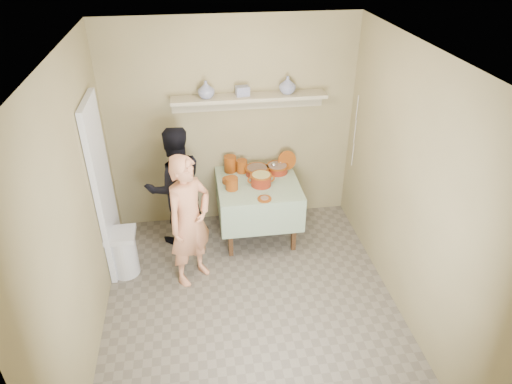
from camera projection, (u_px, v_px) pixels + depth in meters
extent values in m
plane|color=#6A6153|center=(252.00, 308.00, 4.74)|extent=(3.50, 3.50, 0.00)
cube|color=silver|center=(104.00, 190.00, 4.84)|extent=(0.06, 0.70, 2.00)
cylinder|color=#74310D|center=(230.00, 164.00, 5.64)|extent=(0.15, 0.15, 0.20)
cylinder|color=#74310D|center=(242.00, 166.00, 5.63)|extent=(0.13, 0.13, 0.16)
cylinder|color=#74310D|center=(232.00, 183.00, 5.28)|extent=(0.15, 0.15, 0.15)
cylinder|color=#74310D|center=(229.00, 181.00, 5.44)|extent=(0.17, 0.17, 0.05)
cylinder|color=#74310D|center=(287.00, 160.00, 5.68)|extent=(0.26, 0.14, 0.24)
imported|color=navy|center=(288.00, 85.00, 5.25)|extent=(0.22, 0.22, 0.20)
imported|color=navy|center=(206.00, 89.00, 5.12)|extent=(0.24, 0.24, 0.20)
cube|color=navy|center=(242.00, 91.00, 5.21)|extent=(0.17, 0.13, 0.11)
imported|color=tan|center=(190.00, 221.00, 4.77)|extent=(0.66, 0.64, 1.51)
imported|color=black|center=(176.00, 187.00, 5.38)|extent=(0.86, 0.75, 1.50)
cube|color=#93875A|center=(232.00, 126.00, 5.55)|extent=(3.00, 0.02, 2.60)
cube|color=#93875A|center=(294.00, 370.00, 2.58)|extent=(3.00, 0.02, 2.60)
cube|color=#93875A|center=(76.00, 217.00, 3.88)|extent=(0.02, 3.50, 2.60)
cube|color=#93875A|center=(412.00, 190.00, 4.25)|extent=(0.02, 3.50, 2.60)
cube|color=silver|center=(251.00, 55.00, 3.38)|extent=(3.00, 3.50, 0.02)
cube|color=#4C2D16|center=(230.00, 231.00, 5.30)|extent=(0.05, 0.05, 0.71)
cube|color=#4C2D16|center=(294.00, 225.00, 5.39)|extent=(0.05, 0.05, 0.71)
cube|color=#4C2D16|center=(225.00, 197.00, 5.94)|extent=(0.05, 0.05, 0.71)
cube|color=#4C2D16|center=(282.00, 192.00, 6.04)|extent=(0.05, 0.05, 0.71)
cube|color=#4C2D16|center=(258.00, 184.00, 5.47)|extent=(0.90, 0.90, 0.04)
cube|color=#1F591E|center=(258.00, 182.00, 5.46)|extent=(0.96, 0.96, 0.01)
cube|color=#1F591E|center=(264.00, 220.00, 5.17)|extent=(0.96, 0.01, 0.44)
cube|color=#1F591E|center=(252.00, 178.00, 5.98)|extent=(0.96, 0.01, 0.44)
cube|color=#1F591E|center=(219.00, 201.00, 5.51)|extent=(0.01, 0.96, 0.44)
cube|color=#1F591E|center=(296.00, 195.00, 5.63)|extent=(0.01, 0.96, 0.44)
cylinder|color=maroon|center=(257.00, 171.00, 5.59)|extent=(0.28, 0.28, 0.09)
cylinder|color=#74310D|center=(257.00, 168.00, 5.57)|extent=(0.30, 0.30, 0.01)
cylinder|color=brown|center=(257.00, 169.00, 5.58)|extent=(0.25, 0.25, 0.05)
cylinder|color=maroon|center=(277.00, 169.00, 5.64)|extent=(0.26, 0.26, 0.09)
cylinder|color=#74310D|center=(277.00, 166.00, 5.62)|extent=(0.28, 0.28, 0.01)
cylinder|color=#8C6B54|center=(277.00, 167.00, 5.63)|extent=(0.23, 0.23, 0.05)
cylinder|color=silver|center=(279.00, 164.00, 5.47)|extent=(0.01, 0.22, 0.16)
sphere|color=silver|center=(274.00, 165.00, 5.60)|extent=(0.07, 0.07, 0.07)
cylinder|color=maroon|center=(261.00, 180.00, 5.36)|extent=(0.24, 0.24, 0.14)
cylinder|color=#74310D|center=(261.00, 175.00, 5.33)|extent=(0.25, 0.25, 0.01)
cylinder|color=tan|center=(261.00, 176.00, 5.33)|extent=(0.21, 0.21, 0.05)
torus|color=#74310D|center=(251.00, 180.00, 5.34)|extent=(0.09, 0.02, 0.09)
torus|color=#74310D|center=(271.00, 179.00, 5.37)|extent=(0.09, 0.02, 0.09)
cylinder|color=#74310D|center=(264.00, 199.00, 5.12)|extent=(0.16, 0.16, 0.02)
cylinder|color=#8C6B54|center=(264.00, 198.00, 5.11)|extent=(0.09, 0.09, 0.01)
cube|color=tan|center=(249.00, 97.00, 5.25)|extent=(1.80, 0.25, 0.04)
cube|color=tan|center=(248.00, 102.00, 5.40)|extent=(1.80, 0.02, 0.18)
cylinder|color=silver|center=(124.00, 255.00, 5.09)|extent=(0.30, 0.30, 0.50)
cube|color=silver|center=(120.00, 235.00, 4.94)|extent=(0.32, 0.32, 0.06)
cylinder|color=silver|center=(357.00, 108.00, 5.38)|extent=(0.01, 0.01, 0.30)
cylinder|color=silver|center=(355.00, 132.00, 5.52)|extent=(0.01, 0.01, 0.30)
cylinder|color=silver|center=(353.00, 155.00, 5.66)|extent=(0.01, 0.01, 0.30)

